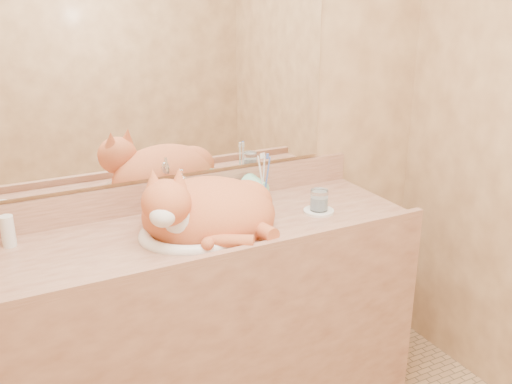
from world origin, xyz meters
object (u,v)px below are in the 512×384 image
soap_dispenser (252,188)px  sink_basin (200,215)px  toothbrush_cup (264,191)px  water_glass (319,200)px  cat (204,209)px  vanity_counter (206,330)px

soap_dispenser → sink_basin: bearing=179.6°
toothbrush_cup → water_glass: bearing=-55.1°
cat → toothbrush_cup: size_ratio=4.72×
cat → water_glass: (0.47, -0.03, -0.04)m
sink_basin → vanity_counter: bearing=39.4°
sink_basin → toothbrush_cup: sink_basin is taller
vanity_counter → cat: size_ratio=3.26×
soap_dispenser → water_glass: soap_dispenser is taller
vanity_counter → toothbrush_cup: size_ratio=15.40×
cat → soap_dispenser: (0.25, 0.11, 0.01)m
sink_basin → water_glass: bearing=-16.7°
toothbrush_cup → water_glass: toothbrush_cup is taller
vanity_counter → soap_dispenser: soap_dispenser is taller
toothbrush_cup → water_glass: (0.14, -0.20, 0.00)m
vanity_counter → water_glass: bearing=-6.0°
water_glass → sink_basin: bearing=176.5°
vanity_counter → cat: (-0.00, -0.02, 0.51)m
cat → toothbrush_cup: 0.37m
water_glass → toothbrush_cup: bearing=124.9°
cat → toothbrush_cup: cat is taller
cat → vanity_counter: bearing=110.3°
cat → sink_basin: bearing=-148.4°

